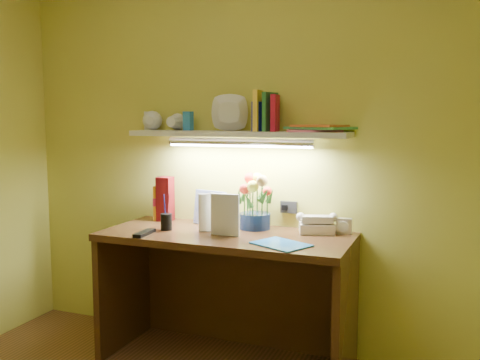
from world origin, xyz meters
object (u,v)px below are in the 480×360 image
(desk, at_px, (226,298))
(flower_bouquet, at_px, (255,202))
(whisky_bottle, at_px, (160,198))
(telephone, at_px, (317,223))
(desk_clock, at_px, (344,226))

(desk, height_order, flower_bouquet, flower_bouquet)
(desk, bearing_deg, whisky_bottle, 159.25)
(telephone, bearing_deg, desk, -175.74)
(flower_bouquet, bearing_deg, desk_clock, 5.99)
(telephone, relative_size, whisky_bottle, 0.69)
(desk, distance_m, desk_clock, 0.78)
(flower_bouquet, height_order, desk_clock, flower_bouquet)
(desk_clock, bearing_deg, telephone, -168.33)
(whisky_bottle, bearing_deg, flower_bouquet, -2.07)
(desk, relative_size, telephone, 7.32)
(telephone, relative_size, desk_clock, 2.20)
(telephone, height_order, whisky_bottle, whisky_bottle)
(desk, xyz_separation_m, whisky_bottle, (-0.54, 0.20, 0.51))
(desk_clock, bearing_deg, desk, -162.52)
(desk, xyz_separation_m, desk_clock, (0.62, 0.23, 0.42))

